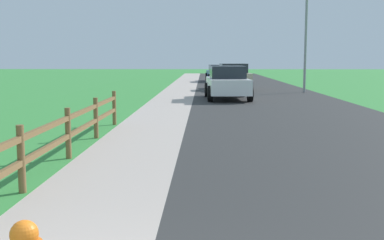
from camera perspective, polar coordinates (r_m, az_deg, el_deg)
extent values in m
plane|color=#388D3E|center=(27.81, 0.37, 3.29)|extent=(120.00, 120.00, 0.00)
cube|color=#303030|center=(29.95, 7.17, 3.53)|extent=(7.00, 66.00, 0.01)
cube|color=#B8A89D|center=(30.01, -5.30, 3.56)|extent=(6.00, 66.00, 0.01)
cube|color=#388D3E|center=(30.22, -8.13, 3.55)|extent=(5.00, 66.00, 0.00)
sphere|color=orange|center=(3.77, -19.23, -12.63)|extent=(0.21, 0.21, 0.21)
cube|color=#CB6115|center=(3.75, -19.27, -11.67)|extent=(0.04, 0.04, 0.04)
cylinder|color=brown|center=(7.37, -19.54, -4.41)|extent=(0.11, 0.11, 1.00)
cylinder|color=brown|center=(9.62, -14.44, -1.56)|extent=(0.11, 0.11, 1.00)
cylinder|color=brown|center=(11.93, -11.30, 0.21)|extent=(0.11, 0.11, 1.00)
cylinder|color=brown|center=(14.27, -9.18, 1.40)|extent=(0.11, 0.11, 1.00)
cube|color=brown|center=(8.49, -16.64, -3.13)|extent=(0.07, 12.03, 0.09)
cube|color=brown|center=(8.44, -16.72, -0.79)|extent=(0.07, 12.03, 0.09)
cube|color=white|center=(23.18, 4.20, 4.09)|extent=(2.01, 4.61, 0.69)
cube|color=#1E232B|center=(23.12, 4.22, 5.67)|extent=(1.68, 2.05, 0.58)
cylinder|color=black|center=(21.91, 6.88, 3.11)|extent=(0.25, 0.73, 0.72)
cylinder|color=black|center=(21.73, 2.15, 3.12)|extent=(0.25, 0.73, 0.72)
cylinder|color=black|center=(24.68, 5.98, 3.59)|extent=(0.25, 0.73, 0.72)
cylinder|color=black|center=(24.53, 1.78, 3.60)|extent=(0.25, 0.73, 0.72)
cube|color=#C6B793|center=(30.44, 4.87, 4.90)|extent=(2.07, 4.31, 0.75)
cube|color=#1E232B|center=(30.27, 4.91, 6.13)|extent=(1.69, 1.91, 0.56)
cylinder|color=black|center=(29.29, 6.92, 4.16)|extent=(0.27, 0.74, 0.73)
cylinder|color=black|center=(29.06, 3.43, 4.17)|extent=(0.27, 0.74, 0.73)
cylinder|color=black|center=(31.87, 6.17, 4.42)|extent=(0.27, 0.74, 0.73)
cylinder|color=black|center=(31.65, 2.95, 4.43)|extent=(0.27, 0.74, 0.73)
cube|color=navy|center=(40.91, 3.28, 5.40)|extent=(2.24, 5.08, 0.61)
cube|color=#1E232B|center=(40.70, 3.31, 6.18)|extent=(1.85, 2.55, 0.52)
cylinder|color=black|center=(39.49, 4.89, 4.95)|extent=(0.26, 0.69, 0.68)
cylinder|color=black|center=(39.31, 2.06, 4.96)|extent=(0.26, 0.69, 0.68)
cylinder|color=black|center=(42.55, 4.40, 5.12)|extent=(0.26, 0.69, 0.68)
cylinder|color=black|center=(42.38, 1.77, 5.13)|extent=(0.26, 0.69, 0.68)
cylinder|color=gray|center=(28.41, 13.28, 8.81)|extent=(0.14, 0.14, 5.58)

